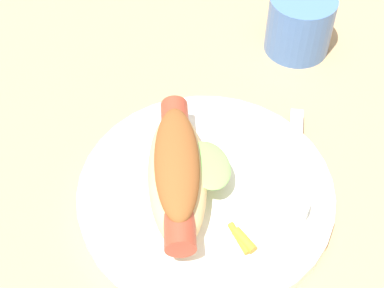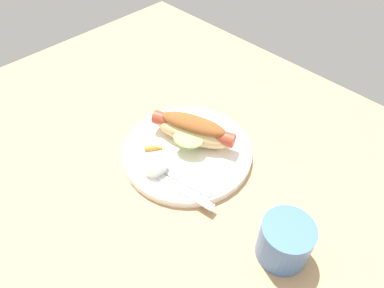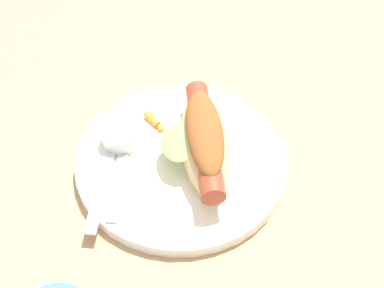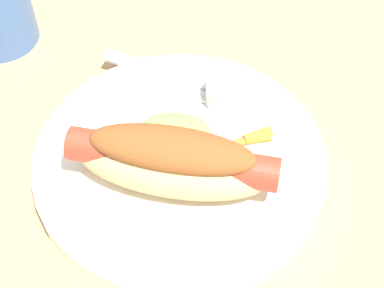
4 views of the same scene
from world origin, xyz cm
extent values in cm
cube|color=tan|center=(0.00, 0.00, -0.90)|extent=(120.00, 90.00, 1.80)
cylinder|color=white|center=(-2.90, 1.83, 0.80)|extent=(25.97, 25.97, 1.60)
ellipsoid|color=#DBB77A|center=(-3.92, 4.48, 3.97)|extent=(17.07, 11.16, 4.74)
cylinder|color=#A33D28|center=(-3.92, 4.48, 4.80)|extent=(17.20, 8.93, 2.87)
ellipsoid|color=brown|center=(-3.92, 4.48, 6.09)|extent=(14.30, 8.95, 2.68)
ellipsoid|color=#7FC65B|center=(-2.48, 1.75, 4.92)|extent=(7.32, 6.58, 1.43)
cylinder|color=white|center=(-3.43, -6.15, 2.77)|extent=(4.69, 4.69, 2.34)
cube|color=silver|center=(2.79, -4.28, 1.80)|extent=(11.24, 3.45, 0.40)
cube|color=silver|center=(-4.37, -5.30, 1.80)|extent=(3.19, 0.94, 0.40)
cube|color=silver|center=(-4.28, -5.74, 1.80)|extent=(3.19, 0.94, 0.40)
cube|color=silver|center=(-4.19, -6.18, 1.80)|extent=(3.19, 0.94, 0.40)
cube|color=silver|center=(3.15, -6.04, 1.78)|extent=(14.62, 3.81, 0.36)
cylinder|color=orange|center=(-7.65, -2.89, 1.93)|extent=(2.94, 2.81, 0.65)
cylinder|color=orange|center=(-7.79, -3.45, 2.07)|extent=(2.29, 2.68, 0.95)
camera|label=1|loc=(-34.31, -6.98, 48.04)|focal=52.51mm
camera|label=2|loc=(31.46, -30.78, 52.72)|focal=32.53mm
camera|label=3|loc=(39.84, 14.85, 55.44)|focal=53.38mm
camera|label=4|loc=(-20.04, 27.12, 41.88)|focal=53.63mm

